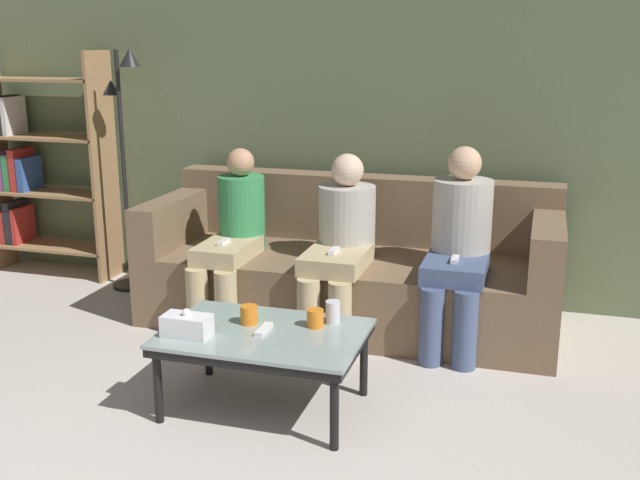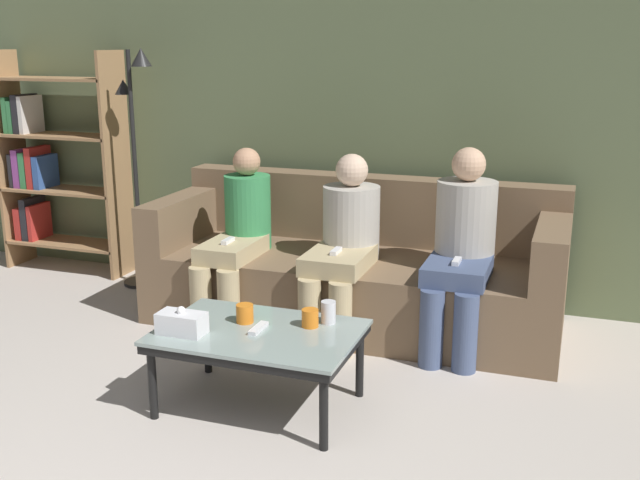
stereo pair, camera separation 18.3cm
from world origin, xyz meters
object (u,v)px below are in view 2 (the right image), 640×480
tissue_box (182,323)px  seated_person_mid_left (345,240)px  game_remote (258,328)px  seated_person_left_end (238,233)px  coffee_table (259,338)px  cup_near_left (328,312)px  couch (356,271)px  bookshelf (49,165)px  cup_near_right (310,318)px  cup_far_center (245,314)px  standing_lamp (137,144)px  seated_person_mid_right (462,244)px

tissue_box → seated_person_mid_left: (0.41, 1.20, 0.13)m
game_remote → seated_person_mid_left: 1.06m
tissue_box → seated_person_left_end: 1.21m
coffee_table → cup_near_left: size_ratio=8.55×
cup_near_left → seated_person_left_end: 1.20m
couch → seated_person_mid_left: seated_person_mid_left is taller
tissue_box → seated_person_left_end: seated_person_left_end is taller
couch → bookshelf: size_ratio=1.52×
cup_near_right → cup_far_center: (-0.31, -0.05, 0.00)m
coffee_table → standing_lamp: standing_lamp is taller
bookshelf → seated_person_left_end: bearing=-17.2°
couch → seated_person_left_end: bearing=-159.4°
cup_near_right → cup_far_center: 0.32m
cup_near_right → seated_person_mid_right: (0.56, 0.94, 0.17)m
cup_near_left → cup_far_center: 0.40m
cup_near_right → tissue_box: (-0.53, -0.28, 0.01)m
seated_person_mid_left → couch: bearing=90.0°
cup_near_right → game_remote: size_ratio=0.57×
seated_person_left_end → standing_lamp: bearing=156.2°
coffee_table → cup_near_left: cup_near_left is taller
couch → seated_person_left_end: seated_person_left_end is taller
standing_lamp → seated_person_mid_left: bearing=-13.8°
seated_person_left_end → cup_near_left: bearing=-43.7°
cup_far_center → seated_person_left_end: seated_person_left_end is taller
coffee_table → seated_person_mid_right: (0.77, 1.07, 0.26)m
coffee_table → game_remote: (0.00, 0.00, 0.05)m
coffee_table → seated_person_left_end: (-0.59, 1.03, 0.21)m
game_remote → tissue_box: bearing=-154.5°
cup_near_right → tissue_box: 0.60m
cup_near_right → seated_person_mid_left: 0.94m
standing_lamp → seated_person_left_end: (0.96, -0.42, -0.46)m
cup_far_center → seated_person_left_end: size_ratio=0.08×
cup_near_left → seated_person_mid_right: bearing=60.6°
cup_near_left → seated_person_left_end: (-0.87, 0.83, 0.11)m
coffee_table → seated_person_mid_left: (0.09, 1.05, 0.22)m
cup_near_left → seated_person_left_end: seated_person_left_end is taller
cup_near_left → tissue_box: tissue_box is taller
couch → standing_lamp: (-1.64, 0.17, 0.70)m
coffee_table → bookshelf: size_ratio=0.57×
tissue_box → standing_lamp: 2.10m
seated_person_mid_right → bookshelf: bearing=170.7°
tissue_box → standing_lamp: (-1.23, 1.60, 0.57)m
cup_near_left → game_remote: 0.34m
couch → tissue_box: (-0.41, -1.43, 0.13)m
cup_near_left → seated_person_mid_right: (0.49, 0.87, 0.16)m
bookshelf → seated_person_left_end: 1.93m
coffee_table → seated_person_mid_right: seated_person_mid_right is taller
tissue_box → cup_far_center: bearing=46.4°
seated_person_mid_right → coffee_table: bearing=-125.7°
bookshelf → standing_lamp: bearing=-9.2°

